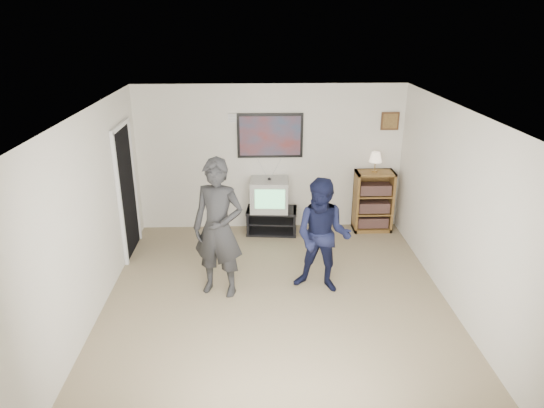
{
  "coord_description": "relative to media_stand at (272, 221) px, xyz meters",
  "views": [
    {
      "loc": [
        -0.26,
        -5.45,
        3.53
      ],
      "look_at": [
        -0.04,
        0.62,
        1.15
      ],
      "focal_mm": 32.0,
      "sensor_mm": 36.0,
      "label": 1
    }
  ],
  "objects": [
    {
      "name": "small_picture",
      "position": [
        1.98,
        0.25,
        1.67
      ],
      "size": [
        0.3,
        0.03,
        0.3
      ],
      "primitive_type": "cube",
      "color": "#462B16",
      "rests_on": "room_shell"
    },
    {
      "name": "poster",
      "position": [
        -0.02,
        0.25,
        1.44
      ],
      "size": [
        1.1,
        0.03,
        0.75
      ],
      "primitive_type": "cube",
      "color": "black",
      "rests_on": "room_shell"
    },
    {
      "name": "crt_television",
      "position": [
        -0.04,
        0.0,
        0.48
      ],
      "size": [
        0.66,
        0.57,
        0.53
      ],
      "primitive_type": null,
      "rotation": [
        0.0,
        0.0,
        -0.06
      ],
      "color": "#A8A9A3",
      "rests_on": "media_stand"
    },
    {
      "name": "table_lamp",
      "position": [
        1.74,
        0.05,
        1.02
      ],
      "size": [
        0.21,
        0.21,
        0.34
      ],
      "primitive_type": null,
      "color": "#FFE2C1",
      "rests_on": "bookshelf"
    },
    {
      "name": "controller_left",
      "position": [
        -0.8,
        -1.74,
        0.9
      ],
      "size": [
        0.07,
        0.12,
        0.03
      ],
      "primitive_type": "cube",
      "rotation": [
        0.0,
        0.0,
        0.33
      ],
      "color": "white",
      "rests_on": "person_tall"
    },
    {
      "name": "person_tall",
      "position": [
        -0.76,
        -1.92,
        0.73
      ],
      "size": [
        0.79,
        0.64,
        1.88
      ],
      "primitive_type": "imported",
      "rotation": [
        0.0,
        0.0,
        -0.31
      ],
      "color": "black",
      "rests_on": "room_shell"
    },
    {
      "name": "room_shell",
      "position": [
        -0.02,
        -1.88,
        1.04
      ],
      "size": [
        4.51,
        5.0,
        2.51
      ],
      "color": "brown",
      "rests_on": "ground"
    },
    {
      "name": "doorway",
      "position": [
        -2.25,
        -0.63,
        0.79
      ],
      "size": [
        0.03,
        0.85,
        2.0
      ],
      "primitive_type": "cube",
      "color": "black",
      "rests_on": "room_shell"
    },
    {
      "name": "controller_right",
      "position": [
        0.6,
        -1.64,
        0.93
      ],
      "size": [
        0.06,
        0.12,
        0.03
      ],
      "primitive_type": "cube",
      "rotation": [
        0.0,
        0.0,
        -0.18
      ],
      "color": "white",
      "rests_on": "person_short"
    },
    {
      "name": "bookshelf",
      "position": [
        1.76,
        0.05,
        0.32
      ],
      "size": [
        0.65,
        0.37,
        1.06
      ],
      "primitive_type": null,
      "color": "brown",
      "rests_on": "room_shell"
    },
    {
      "name": "person_short",
      "position": [
        0.61,
        -1.89,
        0.58
      ],
      "size": [
        0.93,
        0.82,
        1.59
      ],
      "primitive_type": "imported",
      "rotation": [
        0.0,
        0.0,
        -0.34
      ],
      "color": "black",
      "rests_on": "room_shell"
    },
    {
      "name": "air_vent",
      "position": [
        -0.57,
        0.25,
        1.74
      ],
      "size": [
        0.28,
        0.02,
        0.14
      ],
      "primitive_type": "cube",
      "color": "white",
      "rests_on": "room_shell"
    },
    {
      "name": "media_stand",
      "position": [
        0.0,
        0.0,
        0.0
      ],
      "size": [
        0.89,
        0.55,
        0.43
      ],
      "rotation": [
        0.0,
        0.0,
        -0.09
      ],
      "color": "black",
      "rests_on": "room_shell"
    }
  ]
}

